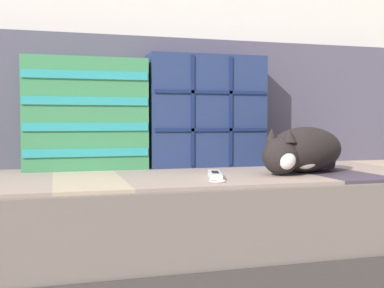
# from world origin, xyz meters

# --- Properties ---
(couch) EXTENTS (2.18, 0.80, 0.42)m
(couch) POSITION_xyz_m (0.00, 0.15, 0.21)
(couch) COLOR #3D3838
(couch) RESTS_ON ground_plane
(sofa_backrest) EXTENTS (2.13, 0.14, 0.50)m
(sofa_backrest) POSITION_xyz_m (0.00, 0.48, 0.67)
(sofa_backrest) COLOR #514C60
(sofa_backrest) RESTS_ON couch
(throw_pillow_quilted) EXTENTS (0.45, 0.14, 0.43)m
(throw_pillow_quilted) POSITION_xyz_m (0.16, 0.33, 0.63)
(throw_pillow_quilted) COLOR navy
(throw_pillow_quilted) RESTS_ON couch
(throw_pillow_striped) EXTENTS (0.44, 0.14, 0.40)m
(throw_pillow_striped) POSITION_xyz_m (-0.29, 0.33, 0.62)
(throw_pillow_striped) COLOR #3D8956
(throw_pillow_striped) RESTS_ON couch
(sleeping_cat) EXTENTS (0.39, 0.33, 0.16)m
(sleeping_cat) POSITION_xyz_m (0.40, 0.02, 0.49)
(sleeping_cat) COLOR black
(sleeping_cat) RESTS_ON couch
(game_remote_near) EXTENTS (0.09, 0.21, 0.02)m
(game_remote_near) POSITION_xyz_m (0.07, -0.05, 0.43)
(game_remote_near) COLOR white
(game_remote_near) RESTS_ON couch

